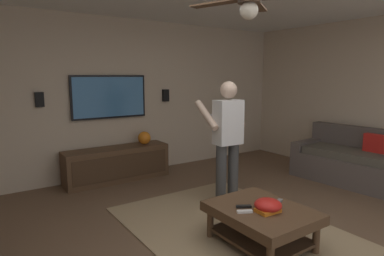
% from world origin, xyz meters
% --- Properties ---
extents(ground_plane, '(8.16, 8.16, 0.00)m').
position_xyz_m(ground_plane, '(0.00, 0.00, 0.00)').
color(ground_plane, brown).
extents(wall_back_tv, '(0.10, 7.00, 2.67)m').
position_xyz_m(wall_back_tv, '(3.24, 0.00, 1.33)').
color(wall_back_tv, '#C6B299').
rests_on(wall_back_tv, ground).
extents(area_rug, '(3.15, 1.96, 0.01)m').
position_xyz_m(area_rug, '(0.27, -0.16, 0.01)').
color(area_rug, '#9E8460').
rests_on(area_rug, ground).
extents(couch, '(1.96, 1.00, 0.87)m').
position_xyz_m(couch, '(0.59, -2.90, 0.32)').
color(couch, '#564C47').
rests_on(couch, ground).
extents(coffee_table, '(1.00, 0.80, 0.40)m').
position_xyz_m(coffee_table, '(0.07, -0.16, 0.30)').
color(coffee_table, '#513823').
rests_on(coffee_table, ground).
extents(media_console, '(0.45, 1.70, 0.55)m').
position_xyz_m(media_console, '(2.91, 0.23, 0.28)').
color(media_console, '#513823').
rests_on(media_console, ground).
extents(tv, '(0.05, 1.26, 0.71)m').
position_xyz_m(tv, '(3.15, 0.23, 1.36)').
color(tv, black).
extents(person_standing, '(0.55, 0.56, 1.64)m').
position_xyz_m(person_standing, '(1.13, -0.61, 0.93)').
color(person_standing, '#3F3F3F').
rests_on(person_standing, ground).
extents(bowl, '(0.27, 0.27, 0.12)m').
position_xyz_m(bowl, '(-0.02, -0.16, 0.46)').
color(bowl, red).
rests_on(bowl, coffee_table).
extents(remote_white, '(0.11, 0.15, 0.02)m').
position_xyz_m(remote_white, '(0.07, 0.06, 0.41)').
color(remote_white, white).
rests_on(remote_white, coffee_table).
extents(remote_black, '(0.11, 0.15, 0.02)m').
position_xyz_m(remote_black, '(0.17, -0.02, 0.41)').
color(remote_black, black).
rests_on(remote_black, coffee_table).
extents(remote_grey, '(0.09, 0.16, 0.02)m').
position_xyz_m(remote_grey, '(0.06, -0.40, 0.41)').
color(remote_grey, slate).
rests_on(remote_grey, coffee_table).
extents(book, '(0.17, 0.23, 0.04)m').
position_xyz_m(book, '(-0.04, -0.13, 0.42)').
color(book, orange).
rests_on(book, coffee_table).
extents(vase_round, '(0.22, 0.22, 0.22)m').
position_xyz_m(vase_round, '(2.90, -0.27, 0.66)').
color(vase_round, orange).
rests_on(vase_round, media_console).
extents(wall_speaker_left, '(0.06, 0.12, 0.22)m').
position_xyz_m(wall_speaker_left, '(3.16, -0.85, 1.35)').
color(wall_speaker_left, black).
extents(wall_speaker_right, '(0.06, 0.12, 0.22)m').
position_xyz_m(wall_speaker_right, '(3.16, 1.29, 1.36)').
color(wall_speaker_right, black).
extents(ceiling_fan, '(1.17, 1.13, 0.46)m').
position_xyz_m(ceiling_fan, '(0.05, 0.10, 2.34)').
color(ceiling_fan, '#4C3828').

